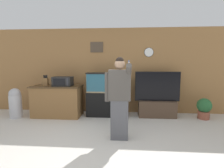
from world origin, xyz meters
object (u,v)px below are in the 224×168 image
Objects in this scene: trash_bin at (15,103)px; person_standing at (119,97)px; microwave at (63,81)px; knife_block at (46,82)px; counter_island at (57,101)px; tv_on_stand at (157,104)px; potted_plant at (204,108)px; aquarium_on_stand at (107,95)px.

person_standing is at bearing -21.32° from trash_bin.
microwave is 1.67× the size of knife_block.
microwave is (0.20, -0.04, 0.58)m from counter_island.
knife_block is 0.19× the size of person_standing.
potted_plant is at bearing -4.65° from tv_on_stand.
potted_plant is (2.72, -0.06, -0.32)m from aquarium_on_stand.
tv_on_stand reaches higher than aquarium_on_stand.
microwave is at bearing -1.71° from knife_block.
knife_block is (-0.32, -0.02, 0.57)m from counter_island.
trash_bin is (-2.98, 1.16, -0.44)m from person_standing.
counter_island is at bearing -175.22° from aquarium_on_stand.
tv_on_stand is (2.69, 0.21, -0.65)m from microwave.
knife_block reaches higher than trash_bin.
tv_on_stand is 0.78× the size of person_standing.
counter_island is 1.07× the size of tv_on_stand.
tv_on_stand is at bearing 5.76° from trash_bin.
microwave is 0.42× the size of aquarium_on_stand.
knife_block is 0.37× the size of trash_bin.
person_standing reaches higher than aquarium_on_stand.
knife_block is at bearing -175.36° from aquarium_on_stand.
trash_bin is (-4.02, -0.41, 0.05)m from tv_on_stand.
tv_on_stand is 1.55× the size of trash_bin.
potted_plant is at bearing 1.11° from knife_block.
microwave is at bearing -11.06° from counter_island.
microwave is 0.91× the size of potted_plant.
microwave is 2.15m from person_standing.
tv_on_stand is 2.26× the size of potted_plant.
person_standing reaches higher than knife_block.
aquarium_on_stand is at bearing 7.96° from trash_bin.
microwave is 0.40× the size of tv_on_stand.
tv_on_stand is (3.21, 0.19, -0.63)m from knife_block.
tv_on_stand reaches higher than counter_island.
microwave is 1.31m from aquarium_on_stand.
person_standing reaches higher than microwave.
counter_island reaches higher than potted_plant.
person_standing reaches higher than trash_bin.
knife_block is 3.28m from tv_on_stand.
aquarium_on_stand is 2.20× the size of potted_plant.
person_standing reaches higher than tv_on_stand.
potted_plant is at bearing 0.88° from counter_island.
tv_on_stand is 1.94m from person_standing.
knife_block is 0.55× the size of potted_plant.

